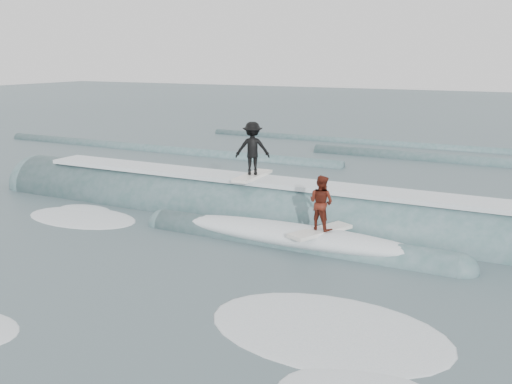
% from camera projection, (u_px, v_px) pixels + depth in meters
% --- Properties ---
extents(ground, '(160.00, 160.00, 0.00)m').
position_uv_depth(ground, '(192.00, 262.00, 14.83)').
color(ground, '#3B4F56').
rests_on(ground, ground).
extents(breaking_wave, '(23.46, 4.03, 2.49)m').
position_uv_depth(breaking_wave, '(272.00, 219.00, 18.59)').
color(breaking_wave, '#375C5C').
rests_on(breaking_wave, ground).
extents(surfer_black, '(1.29, 2.01, 1.84)m').
position_uv_depth(surfer_black, '(253.00, 151.00, 18.64)').
color(surfer_black, white).
rests_on(surfer_black, ground).
extents(surfer_red, '(1.34, 2.05, 1.62)m').
position_uv_depth(surfer_red, '(321.00, 207.00, 15.53)').
color(surfer_red, white).
rests_on(surfer_red, ground).
extents(whitewater, '(14.56, 9.16, 0.10)m').
position_uv_depth(whitewater, '(185.00, 284.00, 13.41)').
color(whitewater, white).
rests_on(whitewater, ground).
extents(far_swells, '(41.08, 8.65, 0.80)m').
position_uv_depth(far_swells, '(359.00, 156.00, 30.52)').
color(far_swells, '#375C5C').
rests_on(far_swells, ground).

